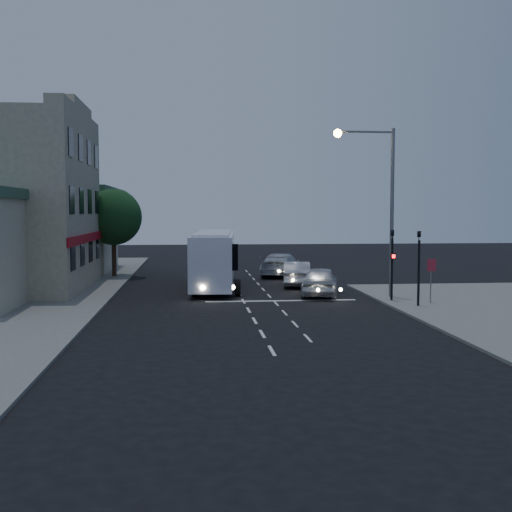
{
  "coord_description": "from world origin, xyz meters",
  "views": [
    {
      "loc": [
        -2.67,
        -31.28,
        4.72
      ],
      "look_at": [
        0.92,
        4.61,
        2.2
      ],
      "focal_mm": 45.0,
      "sensor_mm": 36.0,
      "label": 1
    }
  ],
  "objects": [
    {
      "name": "road_markings",
      "position": [
        1.29,
        3.31,
        0.0
      ],
      "size": [
        8.0,
        30.55,
        0.01
      ],
      "color": "silver",
      "rests_on": "ground"
    },
    {
      "name": "car_sedan_b",
      "position": [
        3.81,
        14.86,
        0.83
      ],
      "size": [
        4.13,
        6.2,
        1.67
      ],
      "primitive_type": "imported",
      "rotation": [
        0.0,
        0.0,
        2.8
      ],
      "color": "silver",
      "rests_on": "ground"
    },
    {
      "name": "streetlight",
      "position": [
        7.34,
        2.2,
        5.73
      ],
      "size": [
        3.32,
        0.44,
        9.0
      ],
      "color": "slate",
      "rests_on": "sidewalk_near"
    },
    {
      "name": "car_sedan_a",
      "position": [
        3.9,
        8.61,
        0.77
      ],
      "size": [
        2.25,
        4.87,
        1.55
      ],
      "primitive_type": "imported",
      "rotation": [
        0.0,
        0.0,
        3.01
      ],
      "color": "silver",
      "rests_on": "ground"
    },
    {
      "name": "traffic_signal_main",
      "position": [
        7.6,
        0.78,
        2.42
      ],
      "size": [
        0.25,
        0.35,
        4.1
      ],
      "color": "black",
      "rests_on": "sidewalk_near"
    },
    {
      "name": "main_building",
      "position": [
        -13.96,
        8.0,
        5.16
      ],
      "size": [
        10.12,
        12.0,
        11.0
      ],
      "color": "gray",
      "rests_on": "sidewalk_far"
    },
    {
      "name": "tour_bus",
      "position": [
        -1.33,
        8.04,
        1.87
      ],
      "size": [
        3.17,
        11.42,
        3.46
      ],
      "rotation": [
        0.0,
        0.0,
        -0.07
      ],
      "color": "white",
      "rests_on": "ground"
    },
    {
      "name": "traffic_signal_side",
      "position": [
        8.3,
        -1.2,
        2.42
      ],
      "size": [
        0.18,
        0.15,
        4.1
      ],
      "color": "black",
      "rests_on": "sidewalk_near"
    },
    {
      "name": "car_suv",
      "position": [
        4.42,
        3.8,
        0.83
      ],
      "size": [
        3.04,
        5.19,
        1.66
      ],
      "primitive_type": "imported",
      "rotation": [
        0.0,
        0.0,
        2.91
      ],
      "color": "silver",
      "rests_on": "ground"
    },
    {
      "name": "sidewalk_far",
      "position": [
        -13.0,
        8.0,
        0.06
      ],
      "size": [
        12.0,
        50.0,
        0.12
      ],
      "primitive_type": "cube",
      "color": "slate",
      "rests_on": "ground"
    },
    {
      "name": "regulatory_sign",
      "position": [
        9.3,
        -0.24,
        1.6
      ],
      "size": [
        0.45,
        0.12,
        2.2
      ],
      "color": "slate",
      "rests_on": "sidewalk_near"
    },
    {
      "name": "street_tree",
      "position": [
        -8.21,
        15.02,
        4.5
      ],
      "size": [
        4.0,
        4.0,
        6.2
      ],
      "color": "black",
      "rests_on": "sidewalk_far"
    },
    {
      "name": "low_building_north",
      "position": [
        -13.5,
        20.0,
        3.39
      ],
      "size": [
        9.4,
        9.4,
        6.5
      ],
      "color": "#A29E99",
      "rests_on": "sidewalk_far"
    },
    {
      "name": "ground",
      "position": [
        0.0,
        0.0,
        0.0
      ],
      "size": [
        120.0,
        120.0,
        0.0
      ],
      "primitive_type": "plane",
      "color": "black"
    }
  ]
}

